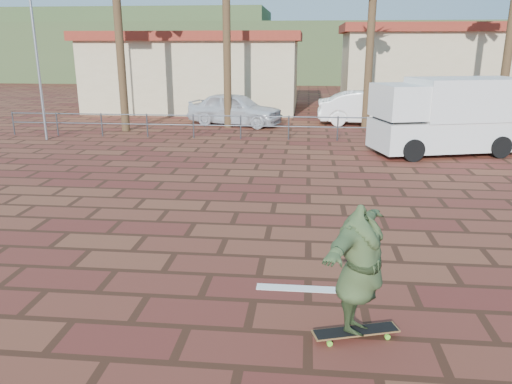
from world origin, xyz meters
TOP-DOWN VIEW (x-y plane):
  - ground at (0.00, 0.00)m, footprint 120.00×120.00m
  - paint_stripe at (0.70, -1.20)m, footprint 1.40×0.22m
  - guardrail at (0.00, 12.00)m, footprint 24.06×0.06m
  - flagpole at (-9.87, 11.00)m, footprint 1.30×0.10m
  - building_west at (-6.00, 22.00)m, footprint 12.60×7.60m
  - building_east at (8.00, 24.00)m, footprint 10.60×6.60m
  - hill_front at (0.00, 50.00)m, footprint 70.00×18.00m
  - hill_back at (-22.00, 56.00)m, footprint 35.00×14.00m
  - longboard at (1.47, -2.54)m, footprint 1.19×0.59m
  - skateboarder at (1.47, -2.54)m, footprint 1.33×2.23m
  - campervan at (5.74, 9.85)m, footprint 5.54×3.45m
  - car_silver at (-2.76, 15.72)m, footprint 4.96×3.08m
  - car_white at (3.71, 16.50)m, footprint 4.90×1.72m

SIDE VIEW (x-z plane):
  - ground at x=0.00m, z-range 0.00..0.00m
  - paint_stripe at x=0.70m, z-range 0.00..0.01m
  - longboard at x=1.47m, z-range 0.04..0.15m
  - guardrail at x=0.00m, z-range 0.18..1.18m
  - car_silver at x=-2.76m, z-range 0.00..1.58m
  - car_white at x=3.71m, z-range 0.00..1.61m
  - skateboarder at x=1.47m, z-range 0.11..1.88m
  - campervan at x=5.74m, z-range 0.07..2.74m
  - building_west at x=-6.00m, z-range 0.03..4.53m
  - building_east at x=8.00m, z-range 0.04..5.04m
  - hill_front at x=0.00m, z-range 0.00..6.00m
  - hill_back at x=-22.00m, z-range 0.00..8.00m
  - flagpole at x=-9.87m, z-range 0.64..8.64m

